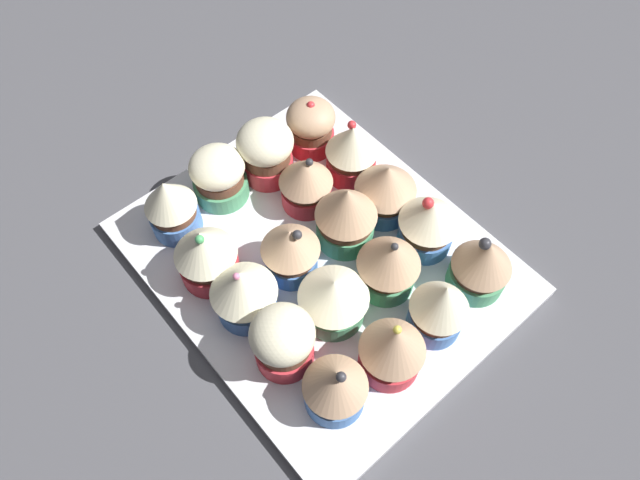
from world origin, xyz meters
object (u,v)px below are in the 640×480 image
object	(u,v)px
cupcake_8	(393,348)
cupcake_5	(219,175)
cupcake_17	(428,223)
cupcake_10	(306,181)
cupcake_0	(171,206)
cupcake_14	(311,126)
cupcake_16	(383,186)
cupcake_4	(335,386)
cupcake_2	(244,292)
cupcake_12	(389,263)
cupcake_13	(440,307)
cupcake_1	(206,254)
cupcake_6	(291,250)
cupcake_11	(347,216)
cupcake_18	(482,264)
cupcake_15	(352,151)
cupcake_7	(333,298)
cupcake_3	(283,341)
cupcake_9	(266,151)
baking_tray	(320,258)

from	to	relation	value
cupcake_8	cupcake_5	bearing A→B (deg)	-179.82
cupcake_17	cupcake_10	bearing A→B (deg)	-154.42
cupcake_10	cupcake_17	world-z (taller)	cupcake_17
cupcake_0	cupcake_8	world-z (taller)	cupcake_8
cupcake_14	cupcake_16	bearing A→B (deg)	0.05
cupcake_4	cupcake_2	bearing A→B (deg)	-177.52
cupcake_12	cupcake_13	size ratio (longest dim) A/B	1.01
cupcake_1	cupcake_10	distance (cm)	13.14
cupcake_6	cupcake_11	distance (cm)	6.73
cupcake_14	cupcake_18	world-z (taller)	cupcake_18
cupcake_1	cupcake_17	world-z (taller)	cupcake_1
cupcake_17	cupcake_15	bearing A→B (deg)	177.59
cupcake_4	cupcake_12	xyz separation A→B (cm)	(-5.51, 11.71, 0.39)
cupcake_6	cupcake_8	distance (cm)	13.68
cupcake_8	cupcake_11	distance (cm)	14.27
cupcake_5	cupcake_10	world-z (taller)	cupcake_10
cupcake_6	cupcake_17	world-z (taller)	cupcake_17
cupcake_4	cupcake_16	bearing A→B (deg)	125.33
cupcake_8	cupcake_18	xyz separation A→B (cm)	(-0.47, 12.51, -0.29)
cupcake_12	cupcake_14	world-z (taller)	cupcake_12
cupcake_1	cupcake_14	bearing A→B (deg)	108.80
cupcake_17	cupcake_18	size ratio (longest dim) A/B	0.99
cupcake_7	cupcake_16	world-z (taller)	cupcake_16
cupcake_0	cupcake_10	bearing A→B (deg)	63.23
cupcake_11	cupcake_6	bearing A→B (deg)	-97.48
cupcake_11	cupcake_2	bearing A→B (deg)	-90.72
cupcake_5	cupcake_8	bearing A→B (deg)	0.18
cupcake_3	cupcake_11	distance (cm)	14.40
cupcake_1	cupcake_6	size ratio (longest dim) A/B	1.07
cupcake_13	cupcake_2	bearing A→B (deg)	-136.21
cupcake_10	cupcake_18	bearing A→B (deg)	18.46
cupcake_0	cupcake_7	size ratio (longest dim) A/B	1.14
cupcake_9	cupcake_12	distance (cm)	18.73
cupcake_3	cupcake_15	distance (cm)	22.85
cupcake_2	cupcake_5	distance (cm)	14.65
cupcake_9	cupcake_10	distance (cm)	5.88
cupcake_6	cupcake_7	xyz separation A→B (cm)	(6.44, -0.13, -0.32)
cupcake_4	cupcake_9	world-z (taller)	same
cupcake_10	cupcake_17	size ratio (longest dim) A/B	0.95
cupcake_3	cupcake_12	size ratio (longest dim) A/B	0.93
cupcake_9	cupcake_1	bearing A→B (deg)	-62.61
cupcake_3	cupcake_12	world-z (taller)	cupcake_12
cupcake_5	cupcake_11	bearing A→B (deg)	25.63
baking_tray	cupcake_5	xyz separation A→B (cm)	(-13.09, -2.94, 3.79)
cupcake_2	cupcake_18	world-z (taller)	same
cupcake_2	cupcake_14	size ratio (longest dim) A/B	1.11
cupcake_4	cupcake_13	distance (cm)	11.97
cupcake_3	cupcake_1	bearing A→B (deg)	-179.71
cupcake_7	cupcake_10	size ratio (longest dim) A/B	0.95
baking_tray	cupcake_12	xyz separation A→B (cm)	(6.70, 2.87, 4.62)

